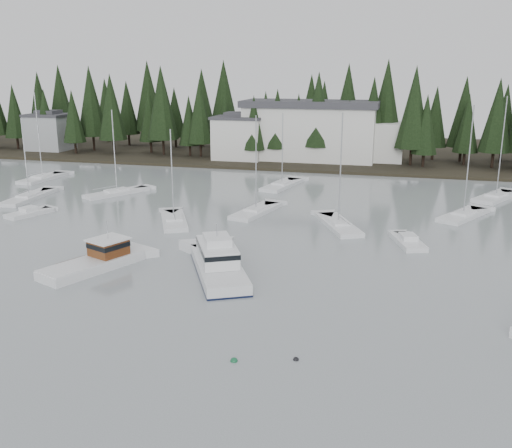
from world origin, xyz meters
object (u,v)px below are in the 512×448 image
at_px(sailboat_2, 282,186).
at_px(sailboat_7, 174,222).
at_px(lobster_boat_brown, 96,262).
at_px(sailboat_0, 496,198).
at_px(house_west, 239,137).
at_px(sailboat_8, 338,226).
at_px(sailboat_10, 29,198).
at_px(sailboat_3, 463,217).
at_px(harbor_inn, 321,131).
at_px(runabout_1, 408,243).
at_px(sailboat_9, 117,194).
at_px(sailboat_4, 256,213).
at_px(house_far_west, 50,131).
at_px(cabin_cruiser_center, 218,265).
at_px(sailboat_11, 43,179).
at_px(runabout_0, 29,214).

xyz_separation_m(sailboat_2, sailboat_7, (-7.61, -23.42, 0.01)).
xyz_separation_m(lobster_boat_brown, sailboat_0, (38.13, 38.97, -0.45)).
height_order(house_west, sailboat_8, sailboat_8).
xyz_separation_m(sailboat_2, sailboat_10, (-31.38, -16.89, 0.00)).
height_order(sailboat_2, sailboat_3, sailboat_3).
relative_size(harbor_inn, sailboat_10, 2.59).
xyz_separation_m(house_west, runabout_1, (31.38, -46.66, -4.52)).
xyz_separation_m(house_west, sailboat_7, (5.37, -44.92, -4.60)).
bearing_deg(sailboat_9, sailboat_10, 147.96).
height_order(lobster_boat_brown, sailboat_7, sailboat_7).
distance_m(lobster_boat_brown, sailboat_4, 24.43).
bearing_deg(house_far_west, harbor_inn, 1.35).
xyz_separation_m(harbor_inn, lobster_boat_brown, (-10.31, -64.43, -5.25)).
bearing_deg(cabin_cruiser_center, runabout_1, -77.98).
distance_m(sailboat_11, runabout_1, 60.16).
xyz_separation_m(sailboat_11, runabout_1, (56.41, -20.89, 0.06)).
bearing_deg(sailboat_8, sailboat_11, 46.59).
distance_m(sailboat_3, sailboat_4, 24.71).
relative_size(cabin_cruiser_center, runabout_1, 1.90).
xyz_separation_m(sailboat_10, sailboat_11, (-6.64, 12.62, 0.02)).
distance_m(house_west, sailboat_9, 34.11).
bearing_deg(sailboat_7, sailboat_11, 31.61).
bearing_deg(sailboat_10, sailboat_0, -78.95).
bearing_deg(sailboat_9, sailboat_0, -49.32).
bearing_deg(sailboat_7, sailboat_9, 22.13).
relative_size(cabin_cruiser_center, sailboat_2, 1.05).
height_order(sailboat_0, sailboat_3, sailboat_0).
xyz_separation_m(harbor_inn, sailboat_10, (-33.43, -41.74, -5.72)).
height_order(house_far_west, harbor_inn, harbor_inn).
bearing_deg(sailboat_10, sailboat_3, -89.27).
bearing_deg(cabin_cruiser_center, sailboat_2, -23.22).
distance_m(sailboat_8, runabout_1, 8.90).
bearing_deg(lobster_boat_brown, sailboat_8, -22.02).
height_order(sailboat_7, sailboat_9, sailboat_9).
relative_size(house_west, sailboat_9, 0.78).
relative_size(house_west, harbor_inn, 0.32).
relative_size(harbor_inn, sailboat_2, 2.59).
distance_m(house_far_west, runabout_1, 88.16).
bearing_deg(sailboat_7, sailboat_4, -76.28).
relative_size(harbor_inn, sailboat_4, 2.39).
bearing_deg(harbor_inn, sailboat_3, -58.70).
relative_size(sailboat_0, runabout_0, 2.38).
height_order(house_west, harbor_inn, harbor_inn).
xyz_separation_m(sailboat_9, sailboat_10, (-10.12, -5.62, -0.01)).
height_order(sailboat_0, sailboat_4, sailboat_0).
relative_size(lobster_boat_brown, sailboat_9, 0.80).
distance_m(harbor_inn, sailboat_3, 43.97).
xyz_separation_m(sailboat_3, sailboat_11, (-62.72, 8.15, -0.00)).
relative_size(harbor_inn, sailboat_0, 2.08).
height_order(house_west, cabin_cruiser_center, house_west).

